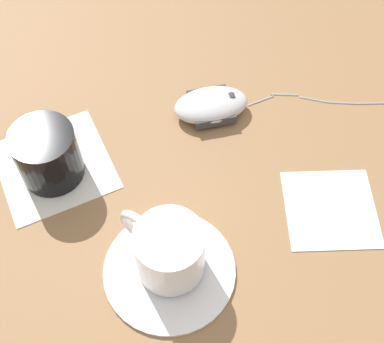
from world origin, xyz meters
TOP-DOWN VIEW (x-y plane):
  - ground_plane at (0.00, 0.00)m, footprint 3.00×3.00m
  - saucer at (0.05, 0.11)m, footprint 0.15×0.15m
  - coffee_cup at (0.04, 0.10)m, footprint 0.08×0.11m
  - computer_mouse at (-0.14, -0.04)m, footprint 0.12×0.10m
  - mouse_cable at (-0.27, 0.04)m, footprint 0.15×0.12m
  - napkin_under_glass at (0.07, -0.10)m, footprint 0.17×0.17m
  - drinking_glass at (0.08, -0.09)m, footprint 0.08×0.08m
  - napkin_spare at (-0.16, 0.17)m, footprint 0.16×0.16m

SIDE VIEW (x-z plane):
  - ground_plane at x=0.00m, z-range 0.00..0.00m
  - napkin_under_glass at x=0.07m, z-range 0.00..0.00m
  - napkin_spare at x=-0.16m, z-range 0.00..0.00m
  - mouse_cable at x=-0.27m, z-range 0.00..0.00m
  - saucer at x=0.05m, z-range 0.00..0.01m
  - computer_mouse at x=-0.14m, z-range 0.00..0.03m
  - drinking_glass at x=0.08m, z-range 0.00..0.08m
  - coffee_cup at x=0.04m, z-range 0.01..0.08m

